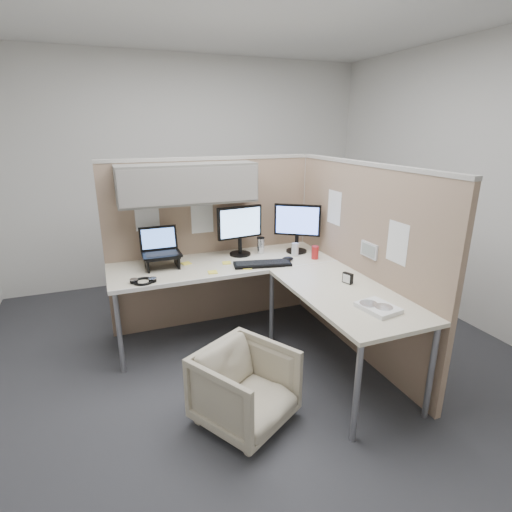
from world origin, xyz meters
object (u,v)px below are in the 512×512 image
object	(u,v)px
monitor_left	(240,227)
keyboard	(262,264)
desk	(264,279)
office_chair	(245,384)

from	to	relation	value
monitor_left	keyboard	size ratio (longest dim) A/B	0.93
desk	monitor_left	distance (m)	0.64
monitor_left	keyboard	distance (m)	0.45
office_chair	keyboard	bearing A→B (deg)	31.44
office_chair	monitor_left	size ratio (longest dim) A/B	1.22
office_chair	desk	bearing A→B (deg)	29.07
office_chair	keyboard	size ratio (longest dim) A/B	1.14
desk	office_chair	distance (m)	0.97
office_chair	monitor_left	bearing A→B (deg)	41.41
desk	keyboard	size ratio (longest dim) A/B	4.00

